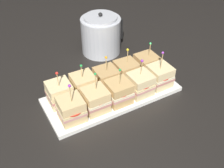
% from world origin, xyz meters
% --- Properties ---
extents(ground_plane, '(6.00, 6.00, 0.00)m').
position_xyz_m(ground_plane, '(0.00, 0.00, 0.00)').
color(ground_plane, black).
extents(serving_platter, '(0.56, 0.23, 0.02)m').
position_xyz_m(serving_platter, '(0.00, 0.00, 0.01)').
color(serving_platter, white).
rests_on(serving_platter, ground_plane).
extents(sandwich_front_far_left, '(0.10, 0.10, 0.17)m').
position_xyz_m(sandwich_front_far_left, '(-0.20, -0.05, 0.06)').
color(sandwich_front_far_left, '#DBB77A').
rests_on(sandwich_front_far_left, serving_platter).
extents(sandwich_front_left, '(0.09, 0.09, 0.17)m').
position_xyz_m(sandwich_front_left, '(-0.10, -0.05, 0.06)').
color(sandwich_front_left, '#DBB77A').
rests_on(sandwich_front_left, serving_platter).
extents(sandwich_front_center, '(0.09, 0.09, 0.16)m').
position_xyz_m(sandwich_front_center, '(-0.00, -0.05, 0.06)').
color(sandwich_front_center, tan).
rests_on(sandwich_front_center, serving_platter).
extents(sandwich_front_right, '(0.10, 0.10, 0.16)m').
position_xyz_m(sandwich_front_right, '(0.10, -0.05, 0.06)').
color(sandwich_front_right, beige).
rests_on(sandwich_front_right, serving_platter).
extents(sandwich_front_far_right, '(0.09, 0.09, 0.17)m').
position_xyz_m(sandwich_front_far_right, '(0.20, -0.05, 0.06)').
color(sandwich_front_far_right, beige).
rests_on(sandwich_front_far_right, serving_platter).
extents(sandwich_back_far_left, '(0.10, 0.10, 0.16)m').
position_xyz_m(sandwich_back_far_left, '(-0.21, 0.05, 0.06)').
color(sandwich_back_far_left, beige).
rests_on(sandwich_back_far_left, serving_platter).
extents(sandwich_back_left, '(0.10, 0.10, 0.15)m').
position_xyz_m(sandwich_back_left, '(-0.10, 0.05, 0.06)').
color(sandwich_back_left, '#DBB77A').
rests_on(sandwich_back_left, serving_platter).
extents(sandwich_back_center, '(0.10, 0.10, 0.16)m').
position_xyz_m(sandwich_back_center, '(-0.00, 0.05, 0.06)').
color(sandwich_back_center, tan).
rests_on(sandwich_back_center, serving_platter).
extents(sandwich_back_right, '(0.10, 0.10, 0.16)m').
position_xyz_m(sandwich_back_right, '(0.10, 0.05, 0.06)').
color(sandwich_back_right, tan).
rests_on(sandwich_back_right, serving_platter).
extents(sandwich_back_far_right, '(0.09, 0.09, 0.16)m').
position_xyz_m(sandwich_back_far_right, '(0.21, 0.05, 0.06)').
color(sandwich_back_far_right, tan).
rests_on(sandwich_back_far_right, serving_platter).
extents(kettle_steel, '(0.22, 0.20, 0.21)m').
position_xyz_m(kettle_steel, '(0.13, 0.34, 0.09)').
color(kettle_steel, '#B7BABF').
rests_on(kettle_steel, ground_plane).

